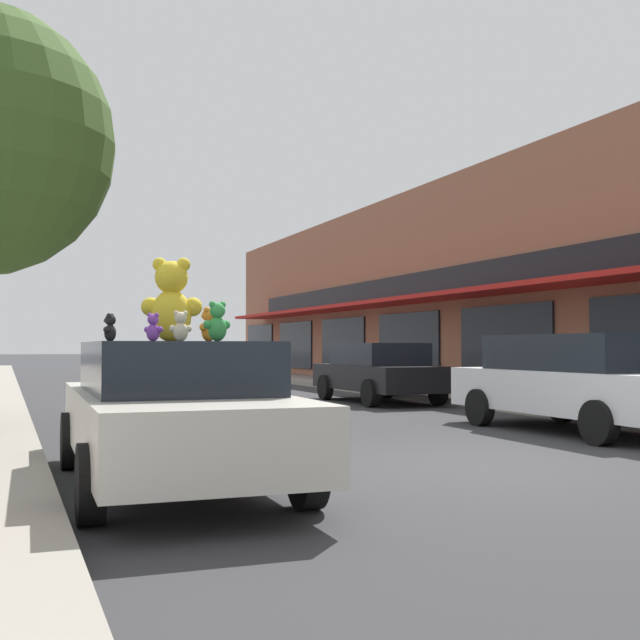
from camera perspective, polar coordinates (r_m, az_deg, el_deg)
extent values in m
plane|color=#333335|center=(9.34, 11.00, -10.18)|extent=(260.00, 260.00, 0.00)
cube|color=#9E6047|center=(27.09, 21.26, 2.06)|extent=(13.05, 41.78, 6.29)
cube|color=red|center=(22.76, 7.70, 1.58)|extent=(1.51, 35.10, 0.12)
cube|color=black|center=(23.15, 9.22, 2.89)|extent=(0.08, 33.42, 0.70)
cube|color=black|center=(20.88, 12.94, -1.69)|extent=(0.06, 3.97, 2.00)
cube|color=black|center=(25.36, 6.24, -1.75)|extent=(0.06, 3.97, 2.00)
cube|color=black|center=(30.08, 1.60, -1.77)|extent=(0.06, 3.97, 2.00)
cube|color=black|center=(34.94, -1.77, -1.78)|extent=(0.06, 3.97, 2.00)
cube|color=black|center=(39.89, -4.31, -1.79)|extent=(0.06, 3.97, 2.00)
cube|color=beige|center=(7.95, -10.45, -7.19)|extent=(1.90, 4.80, 0.61)
cube|color=black|center=(7.91, -10.42, -3.28)|extent=(1.63, 2.65, 0.48)
cylinder|color=black|center=(9.34, -17.32, -8.20)|extent=(0.22, 0.63, 0.62)
cylinder|color=black|center=(9.59, -6.77, -8.10)|extent=(0.22, 0.63, 0.62)
cylinder|color=black|center=(6.43, -16.02, -11.15)|extent=(0.22, 0.63, 0.62)
cylinder|color=black|center=(6.78, -0.91, -10.73)|extent=(0.22, 0.63, 0.62)
ellipsoid|color=yellow|center=(8.31, -10.54, 0.29)|extent=(0.50, 0.47, 0.53)
sphere|color=yellow|center=(8.33, -10.52, 3.00)|extent=(0.43, 0.43, 0.34)
sphere|color=yellow|center=(8.33, -9.69, 3.90)|extent=(0.18, 0.18, 0.14)
sphere|color=yellow|center=(8.37, -11.34, 3.89)|extent=(0.18, 0.18, 0.14)
sphere|color=#FFFF4D|center=(8.47, -10.37, 2.78)|extent=(0.16, 0.16, 0.13)
sphere|color=yellow|center=(8.31, -9.04, 0.93)|extent=(0.25, 0.25, 0.20)
sphere|color=yellow|center=(8.38, -11.95, 0.92)|extent=(0.25, 0.25, 0.20)
ellipsoid|color=purple|center=(7.46, -11.79, -0.89)|extent=(0.16, 0.16, 0.16)
sphere|color=purple|center=(7.46, -11.79, 0.04)|extent=(0.15, 0.15, 0.10)
sphere|color=purple|center=(7.44, -11.54, 0.35)|extent=(0.06, 0.06, 0.04)
sphere|color=purple|center=(7.48, -12.03, 0.34)|extent=(0.06, 0.06, 0.04)
sphere|color=#BA67ED|center=(7.50, -11.61, -0.02)|extent=(0.06, 0.06, 0.04)
sphere|color=purple|center=(7.43, -11.32, -0.67)|extent=(0.08, 0.08, 0.06)
sphere|color=purple|center=(7.50, -12.18, -0.67)|extent=(0.08, 0.08, 0.06)
ellipsoid|color=orange|center=(7.61, -7.92, -0.78)|extent=(0.20, 0.20, 0.20)
sphere|color=orange|center=(7.62, -7.92, 0.34)|extent=(0.18, 0.18, 0.13)
sphere|color=orange|center=(7.66, -7.75, 0.70)|extent=(0.08, 0.08, 0.05)
sphere|color=orange|center=(7.58, -8.08, 0.72)|extent=(0.08, 0.08, 0.05)
sphere|color=#FFBA41|center=(7.64, -8.27, 0.27)|extent=(0.07, 0.07, 0.05)
sphere|color=orange|center=(7.69, -7.71, -0.53)|extent=(0.10, 0.10, 0.07)
sphere|color=orange|center=(7.55, -8.29, -0.50)|extent=(0.10, 0.10, 0.07)
ellipsoid|color=black|center=(7.86, -14.70, -0.89)|extent=(0.16, 0.16, 0.17)
sphere|color=black|center=(7.86, -14.69, 0.00)|extent=(0.14, 0.14, 0.11)
sphere|color=black|center=(7.90, -14.59, 0.29)|extent=(0.06, 0.06, 0.04)
sphere|color=black|center=(7.82, -14.79, 0.32)|extent=(0.06, 0.06, 0.04)
sphere|color=#3A3A3D|center=(7.87, -15.00, -0.04)|extent=(0.05, 0.05, 0.04)
sphere|color=black|center=(7.92, -14.59, -0.69)|extent=(0.08, 0.08, 0.06)
sphere|color=black|center=(7.80, -14.94, -0.67)|extent=(0.08, 0.08, 0.06)
ellipsoid|color=beige|center=(7.36, -9.88, -0.84)|extent=(0.14, 0.13, 0.17)
sphere|color=beige|center=(7.37, -9.87, 0.15)|extent=(0.12, 0.12, 0.11)
sphere|color=beige|center=(7.37, -9.56, 0.48)|extent=(0.05, 0.05, 0.05)
sphere|color=beige|center=(7.36, -10.18, 0.49)|extent=(0.05, 0.05, 0.05)
sphere|color=white|center=(7.41, -9.91, 0.09)|extent=(0.05, 0.05, 0.04)
sphere|color=beige|center=(7.38, -9.34, -0.61)|extent=(0.07, 0.07, 0.06)
sphere|color=beige|center=(7.37, -10.43, -0.60)|extent=(0.07, 0.07, 0.06)
ellipsoid|color=green|center=(7.14, -7.31, -0.64)|extent=(0.19, 0.17, 0.22)
sphere|color=green|center=(7.15, -7.30, 0.67)|extent=(0.16, 0.16, 0.14)
sphere|color=green|center=(7.17, -6.94, 1.09)|extent=(0.07, 0.07, 0.06)
sphere|color=green|center=(7.13, -7.67, 1.11)|extent=(0.07, 0.07, 0.06)
sphere|color=#5ADA6D|center=(7.20, -7.50, 0.58)|extent=(0.06, 0.06, 0.05)
sphere|color=green|center=(7.19, -6.71, -0.34)|extent=(0.09, 0.09, 0.08)
sphere|color=green|center=(7.12, -8.00, -0.32)|extent=(0.09, 0.09, 0.08)
cube|color=silver|center=(13.28, 17.86, -4.86)|extent=(1.75, 4.74, 0.66)
cube|color=black|center=(13.26, 17.83, -2.21)|extent=(1.54, 3.01, 0.57)
cylinder|color=black|center=(13.98, 11.28, -6.11)|extent=(0.20, 0.62, 0.62)
cylinder|color=black|center=(14.98, 16.83, -5.78)|extent=(0.20, 0.62, 0.62)
cylinder|color=black|center=(11.63, 19.22, -6.91)|extent=(0.20, 0.62, 0.62)
cube|color=black|center=(19.37, 4.21, -4.07)|extent=(1.75, 4.30, 0.59)
cube|color=black|center=(19.36, 4.20, -2.43)|extent=(1.54, 2.48, 0.53)
cylinder|color=black|center=(20.26, 0.37, -4.81)|extent=(0.20, 0.62, 0.62)
cylinder|color=black|center=(20.96, 4.74, -4.71)|extent=(0.20, 0.62, 0.62)
cylinder|color=black|center=(17.82, 3.58, -5.22)|extent=(0.20, 0.62, 0.62)
cylinder|color=black|center=(18.61, 8.39, -5.06)|extent=(0.20, 0.62, 0.62)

